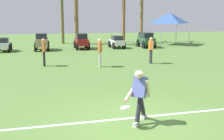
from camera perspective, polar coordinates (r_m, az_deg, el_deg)
The scene contains 17 objects.
ground_plane at distance 7.60m, azimuth 3.94°, elevation -10.51°, with size 80.00×80.00×0.00m, color #517635.
field_line_paint at distance 7.85m, azimuth 3.36°, elevation -9.76°, with size 26.46×0.11×0.01m, color white.
frisbee_thrower at distance 7.30m, azimuth 5.64°, elevation -4.79°, with size 0.87×0.81×1.43m.
frisbee_in_flight at distance 6.99m, azimuth 2.71°, elevation -7.61°, with size 0.34×0.34×0.07m.
teammate_near_sideline at distance 16.17m, azimuth -13.70°, elevation 4.06°, with size 0.21×0.49×1.56m.
teammate_midfield at distance 15.51m, azimuth -2.48°, elevation 4.08°, with size 0.30×0.49×1.56m.
teammate_deep at distance 16.78m, azimuth 7.93°, elevation 4.50°, with size 0.21×0.49×1.56m.
parked_car_slot_a at distance 24.11m, azimuth -21.14°, elevation 4.89°, with size 1.17×2.24×1.10m.
parked_car_slot_b at distance 24.01m, azimuth -14.06°, elevation 5.69°, with size 1.18×2.36×1.40m.
parked_car_slot_c at distance 24.45m, azimuth -6.25°, elevation 5.99°, with size 1.18×2.42×1.34m.
parked_car_slot_d at distance 24.93m, azimuth 0.96°, elevation 5.78°, with size 1.15×2.23×1.10m.
parked_car_slot_e at distance 25.75m, azimuth 6.91°, elevation 6.22°, with size 1.16×2.41×1.34m.
palm_tree_far_left at distance 29.41m, azimuth -10.17°, elevation 11.70°, with size 2.99×3.03×5.53m.
palm_tree_left_of_centre at distance 28.08m, azimuth -7.34°, elevation 13.93°, with size 3.66×3.76×7.45m.
palm_tree_right_of_centre at distance 30.35m, azimuth 2.44°, elevation 12.00°, with size 3.75×3.32×5.42m.
palm_tree_far_right at distance 31.01m, azimuth 6.11°, elevation 13.31°, with size 3.58×3.19×6.77m.
event_tent at distance 28.52m, azimuth 11.62°, elevation 10.32°, with size 3.02×3.02×3.13m.
Camera 1 is at (-2.02, -6.78, 2.76)m, focal length 45.00 mm.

